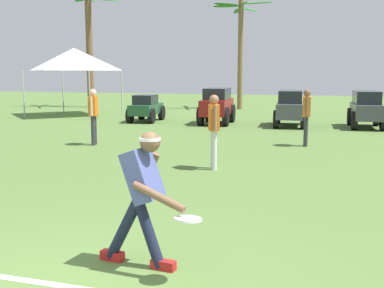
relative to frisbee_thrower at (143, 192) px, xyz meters
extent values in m
cylinder|color=#191E38|center=(0.07, -0.01, -0.44)|extent=(0.37, 0.16, 0.72)
cube|color=red|center=(0.23, -0.03, -0.75)|extent=(0.27, 0.13, 0.10)
cylinder|color=#191E38|center=(-0.24, 0.03, -0.44)|extent=(0.45, 0.17, 0.69)
cube|color=red|center=(-0.39, 0.05, -0.75)|extent=(0.27, 0.13, 0.10)
cube|color=#4C5699|center=(0.00, 0.00, 0.17)|extent=(0.41, 0.39, 0.58)
sphere|color=brown|center=(0.09, -0.01, 0.52)|extent=(0.24, 0.24, 0.21)
cylinder|color=white|center=(0.09, -0.01, 0.55)|extent=(0.24, 0.24, 0.03)
cylinder|color=brown|center=(0.26, -0.21, 0.02)|extent=(0.58, 0.15, 0.27)
cylinder|color=brown|center=(-0.02, 0.20, 0.14)|extent=(0.29, 0.12, 0.49)
cylinder|color=white|center=(0.57, -0.28, -0.16)|extent=(0.33, 0.33, 0.05)
cylinder|color=silver|center=(-0.48, 5.09, -0.39)|extent=(0.14, 0.14, 0.82)
cylinder|color=silver|center=(-0.55, 5.25, -0.39)|extent=(0.14, 0.14, 0.82)
cube|color=orange|center=(-0.51, 5.17, 0.29)|extent=(0.31, 0.39, 0.54)
cylinder|color=#936B4C|center=(-0.44, 4.97, 0.30)|extent=(0.09, 0.09, 0.52)
cylinder|color=#936B4C|center=(-0.59, 5.37, 0.30)|extent=(0.09, 0.09, 0.52)
sphere|color=#936B4C|center=(-0.51, 5.17, 0.66)|extent=(0.26, 0.26, 0.20)
cylinder|color=#33333D|center=(-4.52, 7.45, -0.39)|extent=(0.13, 0.13, 0.82)
cylinder|color=#33333D|center=(-4.56, 7.63, -0.39)|extent=(0.13, 0.13, 0.82)
cube|color=orange|center=(-4.54, 7.54, 0.29)|extent=(0.27, 0.38, 0.54)
cylinder|color=beige|center=(-4.49, 7.34, 0.30)|extent=(0.09, 0.09, 0.52)
cylinder|color=beige|center=(-4.58, 7.75, 0.30)|extent=(0.09, 0.09, 0.52)
sphere|color=beige|center=(-4.54, 7.54, 0.66)|extent=(0.24, 0.24, 0.20)
cylinder|color=#33333D|center=(1.16, 8.89, -0.39)|extent=(0.12, 0.12, 0.82)
cylinder|color=#33333D|center=(1.15, 9.07, -0.39)|extent=(0.12, 0.12, 0.82)
cube|color=orange|center=(1.16, 8.98, 0.29)|extent=(0.23, 0.35, 0.54)
cylinder|color=brown|center=(1.17, 8.77, 0.30)|extent=(0.08, 0.08, 0.52)
cylinder|color=brown|center=(1.14, 9.19, 0.30)|extent=(0.08, 0.08, 0.52)
sphere|color=brown|center=(1.16, 8.98, 0.66)|extent=(0.22, 0.22, 0.20)
cube|color=#235133|center=(-5.57, 14.06, -0.29)|extent=(1.08, 2.27, 0.42)
cube|color=#1E232B|center=(-5.56, 13.96, 0.11)|extent=(0.88, 1.16, 0.38)
cylinder|color=black|center=(-6.08, 14.79, -0.50)|extent=(0.23, 0.61, 0.60)
cylinder|color=black|center=(-5.18, 14.87, -0.50)|extent=(0.23, 0.61, 0.60)
cylinder|color=black|center=(-5.95, 13.26, -0.50)|extent=(0.23, 0.61, 0.60)
cylinder|color=black|center=(-5.06, 13.33, -0.50)|extent=(0.23, 0.61, 0.60)
cube|color=maroon|center=(-2.54, 13.95, -0.14)|extent=(1.10, 2.40, 0.60)
cube|color=#1E232B|center=(-2.54, 14.00, 0.38)|extent=(0.94, 1.59, 0.44)
cylinder|color=black|center=(-3.07, 14.70, -0.44)|extent=(0.22, 0.73, 0.72)
cylinder|color=black|center=(-2.09, 14.75, -0.44)|extent=(0.22, 0.73, 0.72)
cylinder|color=black|center=(-2.99, 13.15, -0.44)|extent=(0.22, 0.73, 0.72)
cylinder|color=black|center=(-2.01, 13.20, -0.44)|extent=(0.22, 0.73, 0.72)
cube|color=#474C51|center=(0.31, 13.90, -0.20)|extent=(1.11, 2.46, 0.55)
cube|color=#1E232B|center=(0.30, 14.05, 0.31)|extent=(0.96, 1.85, 0.46)
cylinder|color=black|center=(-0.22, 14.70, -0.47)|extent=(0.22, 0.67, 0.66)
cylinder|color=black|center=(0.73, 14.76, -0.47)|extent=(0.22, 0.67, 0.66)
cylinder|color=black|center=(-0.12, 13.03, -0.47)|extent=(0.22, 0.67, 0.66)
cylinder|color=black|center=(0.84, 13.09, -0.47)|extent=(0.22, 0.67, 0.66)
cube|color=#474C51|center=(3.02, 14.14, -0.20)|extent=(1.10, 2.45, 0.55)
cube|color=#1E232B|center=(3.01, 14.29, 0.31)|extent=(0.95, 1.85, 0.46)
cylinder|color=black|center=(2.49, 14.95, -0.47)|extent=(0.22, 0.67, 0.66)
cylinder|color=black|center=(3.45, 15.00, -0.47)|extent=(0.22, 0.67, 0.66)
cylinder|color=black|center=(2.59, 13.28, -0.47)|extent=(0.22, 0.67, 0.66)
cylinder|color=black|center=(3.55, 13.33, -0.47)|extent=(0.22, 0.67, 0.66)
cylinder|color=brown|center=(-11.71, 20.81, 2.49)|extent=(0.38, 0.38, 6.59)
ellipsoid|color=#2E782A|center=(-11.86, 21.53, 5.37)|extent=(0.55, 1.50, 0.20)
ellipsoid|color=#2E782A|center=(-12.41, 21.31, 5.38)|extent=(1.55, 1.20, 0.18)
cylinder|color=brown|center=(-3.11, 21.77, 2.16)|extent=(0.28, 0.28, 5.93)
ellipsoid|color=#296C24|center=(-2.23, 21.63, 4.84)|extent=(1.80, 0.54, 0.15)
ellipsoid|color=#296C24|center=(-2.76, 22.60, 4.64)|extent=(0.92, 1.75, 0.20)
ellipsoid|color=#296C24|center=(-3.48, 22.64, 4.60)|extent=(0.97, 1.84, 0.20)
ellipsoid|color=#296C24|center=(-3.89, 21.78, 4.77)|extent=(1.56, 0.28, 0.18)
ellipsoid|color=#296C24|center=(-3.69, 21.07, 4.73)|extent=(1.35, 1.56, 0.18)
ellipsoid|color=#296C24|center=(-2.83, 21.11, 4.78)|extent=(0.79, 1.42, 0.19)
cylinder|color=#B2B5BA|center=(-8.17, 17.37, 0.25)|extent=(0.06, 0.06, 2.10)
cylinder|color=#B2B5BA|center=(-11.45, 17.37, 0.25)|extent=(0.06, 0.06, 2.10)
cylinder|color=#B2B5BA|center=(-8.17, 14.09, 0.25)|extent=(0.06, 0.06, 2.10)
cylinder|color=#B2B5BA|center=(-11.45, 14.09, 0.25)|extent=(0.06, 0.06, 2.10)
pyramid|color=white|center=(-9.81, 15.73, 1.82)|extent=(3.45, 3.45, 1.04)
camera|label=1|loc=(1.84, -4.47, 1.22)|focal=45.00mm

